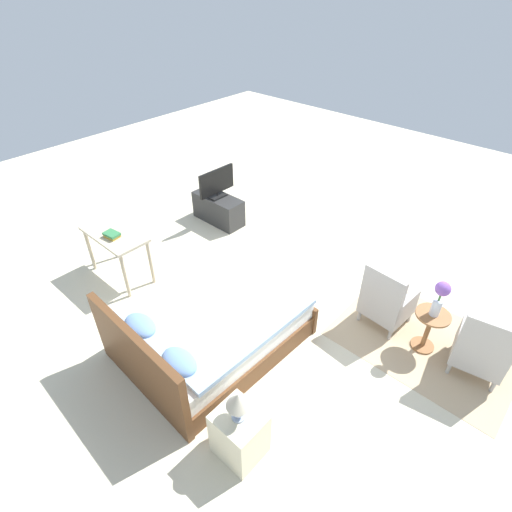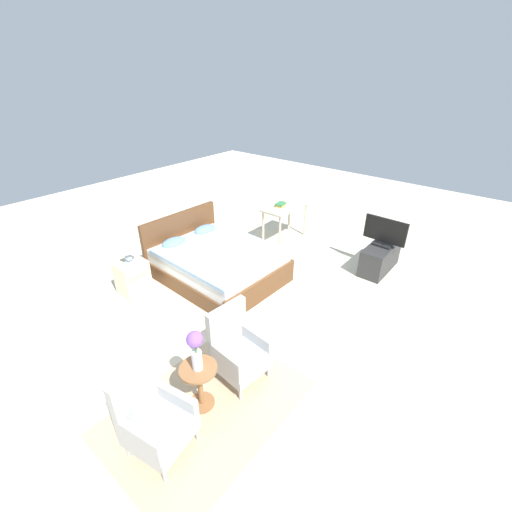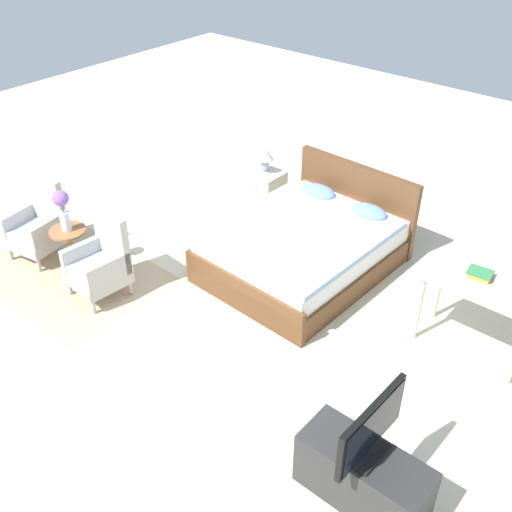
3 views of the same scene
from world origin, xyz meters
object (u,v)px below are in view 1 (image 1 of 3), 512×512
Objects in this scene: armchair_by_window_left at (482,349)px; vanity_desk at (115,240)px; side_table at (429,327)px; tv_flatscreen at (217,183)px; armchair_by_window_right at (386,301)px; book_stack at (112,235)px; bed at (209,328)px; flower_vase at (441,295)px; table_lamp at (238,403)px; nightstand at (240,434)px; tv_stand at (218,209)px.

vanity_desk is at bearing 20.75° from armchair_by_window_left.
side_table is 0.74× the size of tv_flatscreen.
book_stack is (3.29, 1.78, 0.42)m from armchair_by_window_right.
armchair_by_window_right is (-1.38, -1.76, 0.08)m from bed.
flower_vase is 2.03× the size of book_stack.
table_lamp is (0.77, 2.45, 0.44)m from side_table.
tv_flatscreen is at bearing -45.56° from bed.
flower_vase is at bearing 174.84° from tv_flatscreen.
table_lamp is at bearing 167.50° from book_stack.
tv_flatscreen is (4.02, -0.36, 0.41)m from side_table.
armchair_by_window_right is 2.48m from nightstand.
nightstand is at bearing 72.60° from side_table.
armchair_by_window_left is at bearing -179.97° from armchair_by_window_right.
armchair_by_window_left is at bearing -118.62° from nightstand.
book_stack is (1.91, 0.02, 0.50)m from bed.
flower_vase is 4.03m from tv_flatscreen.
side_table is (-0.57, 0.02, -0.04)m from armchair_by_window_right.
armchair_by_window_right is at bearing -1.96° from side_table.
vanity_desk is at bearing -13.38° from nightstand.
side_table is 1.15× the size of flower_vase.
side_table is (0.58, 0.02, -0.04)m from armchair_by_window_left.
side_table is at bearing -107.39° from table_lamp.
nightstand is 4.30m from tv_stand.
vanity_desk is (3.17, -0.76, -0.13)m from table_lamp.
bed is 3.73× the size of nightstand.
flower_vase reaches higher than bed.
armchair_by_window_left reaches higher than book_stack.
tv_flatscreen is at bearing -5.16° from side_table.
flower_vase is at bearing -107.39° from table_lamp.
bed reaches higher than side_table.
table_lamp is (1.35, 2.47, 0.40)m from armchair_by_window_left.
table_lamp is (0.19, 2.47, 0.40)m from armchair_by_window_right.
vanity_desk is (-0.07, 2.06, 0.40)m from tv_stand.
nightstand is 0.59× the size of tv_stand.
bed is 2.98m from tv_flatscreen.
armchair_by_window_right is 0.88× the size of vanity_desk.
bed is at bearing 41.66° from flower_vase.
nightstand is 0.50m from table_lamp.
bed reaches higher than vanity_desk.
vanity_desk is (3.94, 1.69, 0.30)m from side_table.
tv_stand is (2.06, -2.10, -0.05)m from bed.
flower_vase is (0.00, 0.00, 0.50)m from side_table.
flower_vase is 4.29m from vanity_desk.
table_lamp is at bearing 61.39° from armchair_by_window_left.
side_table is at bearing -107.40° from nightstand.
table_lamp reaches higher than vanity_desk.
tv_stand is 0.92× the size of vanity_desk.
tv_flatscreen is at bearing -5.70° from armchair_by_window_right.
armchair_by_window_right is 0.58m from side_table.
book_stack is at bearing 138.77° from vanity_desk.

